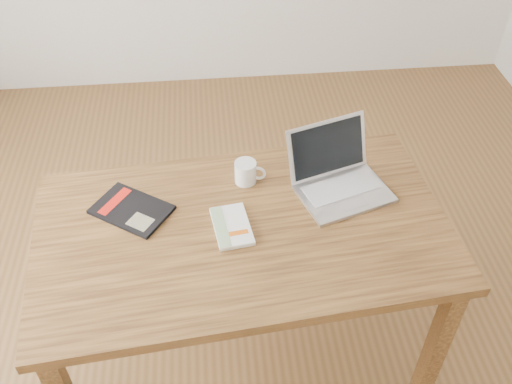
{
  "coord_description": "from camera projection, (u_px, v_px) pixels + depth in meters",
  "views": [
    {
      "loc": [
        -0.09,
        -1.49,
        2.13
      ],
      "look_at": [
        0.05,
        -0.11,
        0.85
      ],
      "focal_mm": 40.0,
      "sensor_mm": 36.0,
      "label": 1
    }
  ],
  "objects": [
    {
      "name": "white_guidebook",
      "position": [
        232.0,
        226.0,
        1.9
      ],
      "size": [
        0.14,
        0.21,
        0.02
      ],
      "rotation": [
        0.0,
        0.0,
        0.14
      ],
      "color": "silver",
      "rests_on": "desk"
    },
    {
      "name": "coffee_mug",
      "position": [
        246.0,
        172.0,
        2.05
      ],
      "size": [
        0.11,
        0.08,
        0.08
      ],
      "rotation": [
        0.0,
        0.0,
        -0.23
      ],
      "color": "white",
      "rests_on": "desk"
    },
    {
      "name": "desk",
      "position": [
        243.0,
        245.0,
        1.97
      ],
      "size": [
        1.45,
        0.92,
        0.75
      ],
      "rotation": [
        0.0,
        0.0,
        0.09
      ],
      "color": "brown",
      "rests_on": "ground"
    },
    {
      "name": "laptop",
      "position": [
        338.0,
        177.0,
        2.03
      ],
      "size": [
        0.38,
        0.37,
        0.21
      ],
      "rotation": [
        0.0,
        0.0,
        0.32
      ],
      "color": "silver",
      "rests_on": "desk"
    },
    {
      "name": "black_guidebook",
      "position": [
        132.0,
        210.0,
        1.96
      ],
      "size": [
        0.31,
        0.29,
        0.01
      ],
      "rotation": [
        0.0,
        0.0,
        0.97
      ],
      "color": "black",
      "rests_on": "desk"
    },
    {
      "name": "room",
      "position": [
        211.0,
        37.0,
        1.62
      ],
      "size": [
        4.04,
        4.04,
        2.7
      ],
      "color": "brown",
      "rests_on": "ground"
    }
  ]
}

